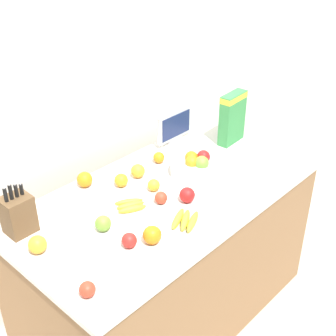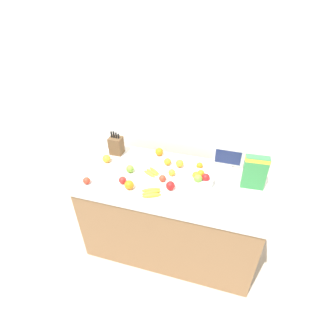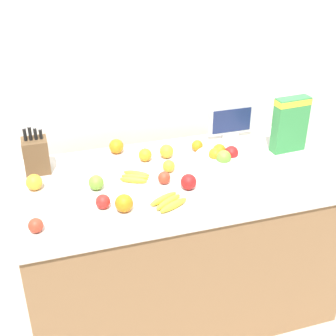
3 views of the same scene
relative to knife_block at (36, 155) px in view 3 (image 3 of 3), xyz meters
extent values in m
plane|color=#B2A899|center=(0.73, -0.29, -1.02)|extent=(14.00, 14.00, 0.00)
cube|color=silver|center=(0.73, 0.39, 0.28)|extent=(9.00, 0.06, 2.60)
cube|color=olive|center=(0.73, -0.29, -0.58)|extent=(1.73, 0.90, 0.89)
cube|color=beige|center=(0.73, -0.29, -0.12)|extent=(1.76, 0.93, 0.03)
cube|color=brown|center=(0.00, 0.00, 0.00)|extent=(0.14, 0.12, 0.20)
cylinder|color=black|center=(-0.04, 0.00, 0.13)|extent=(0.02, 0.02, 0.07)
cube|color=silver|center=(-0.04, 0.00, 0.19)|extent=(0.01, 0.00, 0.04)
cylinder|color=black|center=(-0.01, 0.00, 0.13)|extent=(0.02, 0.02, 0.07)
cube|color=silver|center=(-0.01, 0.00, 0.19)|extent=(0.01, 0.00, 0.04)
cylinder|color=black|center=(0.01, 0.00, 0.13)|extent=(0.02, 0.02, 0.06)
cube|color=silver|center=(0.01, 0.00, 0.17)|extent=(0.01, 0.00, 0.03)
cylinder|color=black|center=(0.04, 0.00, 0.12)|extent=(0.02, 0.02, 0.05)
cube|color=silver|center=(0.04, 0.00, 0.16)|extent=(0.01, 0.00, 0.03)
cube|color=#B7B7BC|center=(1.20, 0.09, -0.09)|extent=(0.11, 0.03, 0.03)
cube|color=#B7B7BC|center=(1.20, 0.09, 0.02)|extent=(0.30, 0.02, 0.19)
cube|color=#19234C|center=(1.20, 0.08, 0.02)|extent=(0.26, 0.00, 0.15)
cube|color=#338442|center=(1.46, -0.18, 0.07)|extent=(0.21, 0.09, 0.34)
cube|color=yellow|center=(1.46, -0.18, 0.21)|extent=(0.21, 0.09, 0.04)
cylinder|color=silver|center=(0.98, -0.27, -0.06)|extent=(0.27, 0.27, 0.08)
sphere|color=red|center=(1.04, -0.29, 0.00)|extent=(0.08, 0.08, 0.08)
sphere|color=orange|center=(0.99, -0.24, 0.00)|extent=(0.08, 0.08, 0.08)
sphere|color=orange|center=(0.95, -0.27, 0.00)|extent=(0.08, 0.08, 0.08)
sphere|color=#6B9E33|center=(0.98, -0.32, 0.00)|extent=(0.08, 0.08, 0.08)
ellipsoid|color=yellow|center=(0.61, -0.57, -0.08)|extent=(0.17, 0.11, 0.04)
ellipsoid|color=yellow|center=(0.59, -0.54, -0.08)|extent=(0.17, 0.12, 0.04)
ellipsoid|color=yellow|center=(0.58, -0.50, -0.08)|extent=(0.17, 0.11, 0.04)
ellipsoid|color=yellow|center=(0.48, -0.28, -0.09)|extent=(0.15, 0.10, 0.03)
ellipsoid|color=yellow|center=(0.50, -0.25, -0.09)|extent=(0.15, 0.09, 0.03)
ellipsoid|color=yellow|center=(0.51, -0.22, -0.09)|extent=(0.14, 0.11, 0.03)
sphere|color=red|center=(0.74, -0.42, -0.06)|extent=(0.08, 0.08, 0.08)
sphere|color=red|center=(0.64, -0.33, -0.07)|extent=(0.07, 0.07, 0.07)
sphere|color=red|center=(-0.04, -0.57, -0.07)|extent=(0.07, 0.07, 0.07)
sphere|color=#6B9E33|center=(0.28, -0.29, -0.06)|extent=(0.08, 0.08, 0.08)
sphere|color=red|center=(0.28, -0.47, -0.07)|extent=(0.07, 0.07, 0.07)
sphere|color=orange|center=(0.46, 0.09, -0.06)|extent=(0.09, 0.09, 0.09)
sphere|color=orange|center=(-0.03, -0.19, -0.06)|extent=(0.09, 0.09, 0.09)
sphere|color=orange|center=(0.94, -0.02, -0.07)|extent=(0.07, 0.07, 0.07)
sphere|color=orange|center=(0.70, -0.22, -0.07)|extent=(0.07, 0.07, 0.07)
sphere|color=orange|center=(0.73, -0.05, -0.06)|extent=(0.08, 0.08, 0.08)
sphere|color=orange|center=(0.37, -0.53, -0.06)|extent=(0.09, 0.09, 0.09)
sphere|color=orange|center=(0.60, -0.06, -0.06)|extent=(0.08, 0.08, 0.08)
camera|label=1|loc=(-0.82, -1.75, 1.32)|focal=50.00mm
camera|label=2|loc=(1.25, -2.20, 1.49)|focal=28.00mm
camera|label=3|loc=(0.02, -2.39, 1.19)|focal=50.00mm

